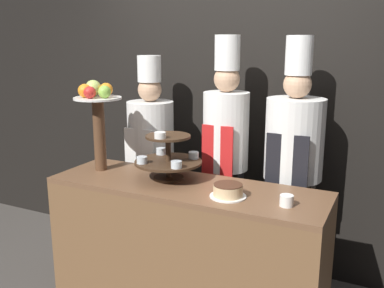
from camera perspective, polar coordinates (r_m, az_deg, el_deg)
The scene contains 9 objects.
wall_back at distance 3.54m, azimuth 6.15°, elevation 5.97°, with size 10.00×0.06×2.80m.
buffet_counter at distance 2.97m, azimuth -0.88°, elevation -14.20°, with size 1.83×0.57×0.95m.
tiered_stand at distance 2.85m, azimuth -3.21°, elevation -1.70°, with size 0.45×0.45×0.34m.
fruit_pedestal at distance 3.08m, azimuth -12.52°, elevation 4.64°, with size 0.33×0.33×0.64m.
cake_round at distance 2.56m, azimuth 4.83°, elevation -6.25°, with size 0.22×0.22×0.08m.
cup_white at distance 2.48m, azimuth 12.50°, elevation -7.38°, with size 0.08×0.08×0.06m.
chef_left at distance 3.54m, azimuth -5.48°, elevation -1.10°, with size 0.38×0.38×1.75m.
chef_center_left at distance 3.23m, azimuth 4.48°, elevation -0.88°, with size 0.34×0.34×1.91m.
chef_center_right at distance 3.09m, azimuth 13.31°, elevation -2.50°, with size 0.40×0.40×1.90m.
Camera 1 is at (1.20, -2.06, 1.85)m, focal length 40.00 mm.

